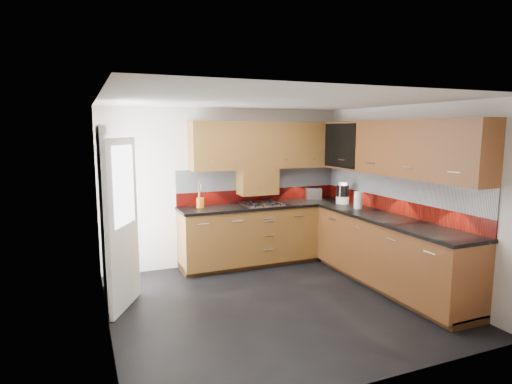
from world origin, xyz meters
name	(u,v)px	position (x,y,z in m)	size (l,w,h in m)	color
room	(276,180)	(0.00, 0.00, 1.50)	(4.00, 3.80, 2.64)	black
base_cabinets	(321,244)	(1.07, 0.72, 0.44)	(2.70, 3.20, 0.95)	brown
countertop	(322,212)	(1.05, 0.70, 0.92)	(2.72, 3.22, 0.04)	black
backsplash	(327,189)	(1.28, 0.93, 1.21)	(2.70, 3.20, 0.54)	maroon
upper_cabinets	(331,147)	(1.23, 0.78, 1.84)	(2.50, 3.20, 0.72)	brown
extractor_hood	(257,181)	(0.45, 1.64, 1.28)	(0.60, 0.33, 0.40)	brown
glass_cabinet	(348,144)	(1.71, 1.07, 1.87)	(0.32, 0.80, 0.66)	black
back_door	(112,219)	(-1.78, 0.75, 1.03)	(0.42, 1.19, 2.04)	white
gas_hob	(262,204)	(0.45, 1.47, 0.96)	(0.59, 0.51, 0.05)	silver
utensil_pot	(200,201)	(-0.49, 1.59, 1.03)	(0.11, 0.11, 0.40)	#C46912
toaster	(313,193)	(1.46, 1.66, 1.03)	(0.29, 0.22, 0.19)	silver
food_processor	(343,194)	(1.65, 1.08, 1.09)	(0.20, 0.20, 0.33)	white
paper_towel	(358,200)	(1.62, 0.64, 1.06)	(0.12, 0.12, 0.25)	white
orange_cloth	(342,203)	(1.64, 1.08, 0.95)	(0.15, 0.12, 0.02)	orange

